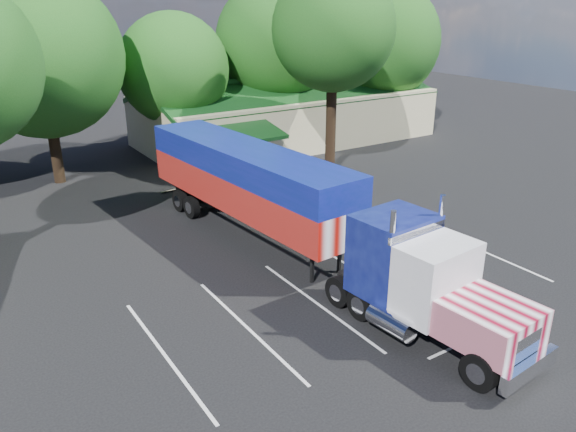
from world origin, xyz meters
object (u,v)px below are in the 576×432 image
semi_truck (284,200)px  woman (317,217)px  bicycle (245,187)px  silver_sedan (239,168)px

semi_truck → woman: bearing=19.5°
bicycle → woman: bearing=-124.3°
semi_truck → bicycle: 9.54m
semi_truck → woman: 3.66m
woman → silver_sedan: bearing=-35.3°
semi_truck → silver_sedan: size_ratio=5.46×
silver_sedan → woman: bearing=168.7°
semi_truck → bicycle: size_ratio=14.94×
semi_truck → bicycle: (2.79, 8.82, -2.32)m
semi_truck → silver_sedan: bearing=66.8°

